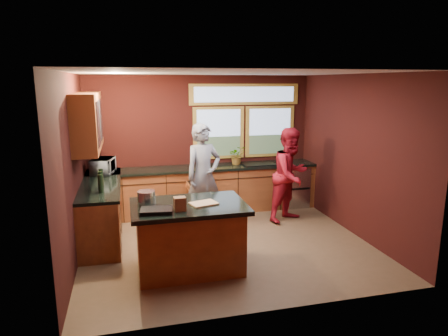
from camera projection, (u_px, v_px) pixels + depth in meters
name	position (u px, v px, depth m)	size (l,w,h in m)	color
floor	(226.00, 244.00, 6.47)	(4.50, 4.50, 0.00)	brown
room_shell	(184.00, 132.00, 6.25)	(4.52, 4.02, 2.71)	black
back_counter	(215.00, 189.00, 8.03)	(4.50, 0.64, 0.93)	#602E16
left_counter	(102.00, 209.00, 6.71)	(0.64, 2.30, 0.93)	#602E16
island	(189.00, 236.00, 5.51)	(1.55, 1.05, 0.95)	#602E16
person_grey	(203.00, 176.00, 7.07)	(0.68, 0.45, 1.87)	slate
person_red	(291.00, 175.00, 7.40)	(0.85, 0.66, 1.75)	maroon
microwave	(103.00, 166.00, 7.23)	(0.52, 0.35, 0.29)	#999999
potted_plant	(237.00, 155.00, 8.05)	(0.34, 0.29, 0.37)	#999999
paper_towel	(201.00, 160.00, 7.84)	(0.12, 0.12, 0.28)	silver
cutting_board	(204.00, 203.00, 5.41)	(0.35, 0.25, 0.02)	tan
stock_pot	(146.00, 198.00, 5.40)	(0.24, 0.24, 0.18)	silver
paper_bag	(180.00, 204.00, 5.12)	(0.15, 0.12, 0.18)	brown
black_tray	(156.00, 211.00, 5.06)	(0.40, 0.28, 0.05)	black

